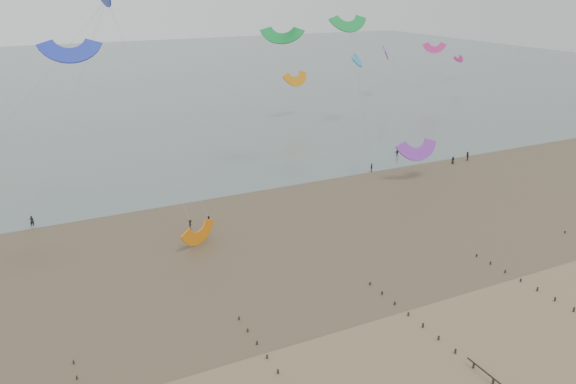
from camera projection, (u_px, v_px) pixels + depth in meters
name	position (u px, v px, depth m)	size (l,w,h in m)	color
ground	(402.00, 344.00, 60.10)	(500.00, 500.00, 0.00)	brown
sea_and_shore	(246.00, 231.00, 87.35)	(500.00, 665.00, 0.03)	#475654
kitesurfer_lead	(32.00, 221.00, 88.78)	(0.67, 0.44, 1.83)	black
kitesurfers	(329.00, 180.00, 107.30)	(103.38, 19.30, 1.89)	black
grounded_kite	(200.00, 243.00, 83.30)	(6.10, 3.20, 4.65)	orange
kites_airborne	(171.00, 61.00, 127.83)	(260.10, 119.01, 39.19)	#EE1741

